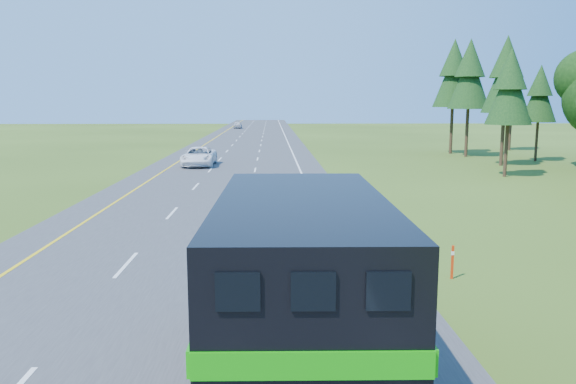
% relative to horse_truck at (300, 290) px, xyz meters
% --- Properties ---
extents(road, '(15.00, 260.00, 0.04)m').
position_rel_horse_truck_xyz_m(road, '(-3.62, 38.83, -2.11)').
color(road, '#38383A').
rests_on(road, ground).
extents(lane_markings, '(11.15, 260.00, 0.01)m').
position_rel_horse_truck_xyz_m(lane_markings, '(-3.62, 38.83, -2.08)').
color(lane_markings, yellow).
rests_on(lane_markings, road).
extents(horse_truck, '(2.94, 8.87, 3.90)m').
position_rel_horse_truck_xyz_m(horse_truck, '(0.00, 0.00, 0.00)').
color(horse_truck, black).
rests_on(horse_truck, road).
extents(white_suv, '(2.69, 5.82, 1.61)m').
position_rel_horse_truck_xyz_m(white_suv, '(-6.75, 39.08, -1.28)').
color(white_suv, white).
rests_on(white_suv, road).
extents(far_car, '(1.70, 4.18, 1.42)m').
position_rel_horse_truck_xyz_m(far_car, '(-7.47, 110.17, -1.38)').
color(far_car, '#BAB9C1').
rests_on(far_car, road).
extents(delineator, '(0.09, 0.05, 1.08)m').
position_rel_horse_truck_xyz_m(delineator, '(5.16, 7.07, -1.55)').
color(delineator, red).
rests_on(delineator, ground).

